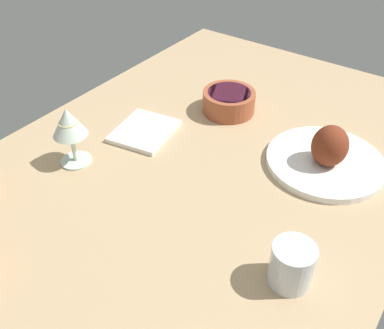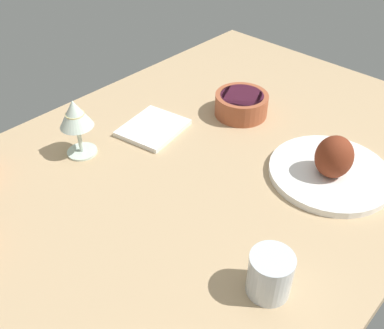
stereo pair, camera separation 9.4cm
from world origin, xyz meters
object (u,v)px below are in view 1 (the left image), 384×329
at_px(wine_glass, 69,125).
at_px(water_tumbler, 292,265).
at_px(plate_center_main, 327,156).
at_px(bowl_onions, 229,101).
at_px(folded_napkin, 145,131).

height_order(wine_glass, water_tumbler, wine_glass).
height_order(plate_center_main, bowl_onions, plate_center_main).
bearing_deg(bowl_onions, folded_napkin, -28.71).
relative_size(bowl_onions, wine_glass, 0.98).
bearing_deg(wine_glass, bowl_onions, 156.60).
bearing_deg(folded_napkin, water_tumbler, 68.42).
distance_m(bowl_onions, water_tumbler, 0.54).
xyz_separation_m(wine_glass, folded_napkin, (-0.18, 0.05, -0.09)).
bearing_deg(folded_napkin, plate_center_main, 108.46).
xyz_separation_m(wine_glass, water_tumbler, (0.01, 0.54, -0.06)).
relative_size(wine_glass, water_tumbler, 1.73).
distance_m(plate_center_main, water_tumbler, 0.34).
bearing_deg(bowl_onions, water_tumbler, 42.68).
xyz_separation_m(water_tumbler, folded_napkin, (-0.19, -0.48, -0.03)).
xyz_separation_m(plate_center_main, water_tumbler, (0.33, 0.07, 0.01)).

